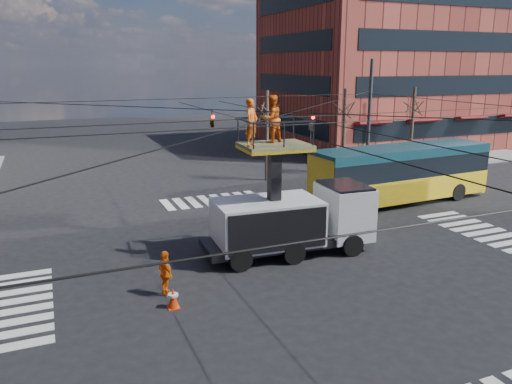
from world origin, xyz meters
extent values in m
plane|color=black|center=(0.00, 0.00, 0.00)|extent=(120.00, 120.00, 0.00)
cube|color=slate|center=(21.00, 21.00, 0.06)|extent=(18.00, 18.00, 0.12)
cube|color=maroon|center=(22.00, 24.00, 7.00)|extent=(20.00, 16.00, 14.00)
cube|color=black|center=(22.00, 16.00, 2.45)|extent=(17.00, 0.12, 1.58)
cube|color=black|center=(12.00, 24.00, 2.45)|extent=(0.12, 13.60, 1.58)
cube|color=black|center=(22.00, 16.00, 5.95)|extent=(17.00, 0.12, 1.57)
cube|color=black|center=(12.00, 24.00, 5.95)|extent=(0.12, 13.60, 1.57)
cube|color=black|center=(22.00, 16.00, 9.45)|extent=(17.00, 0.12, 1.57)
cube|color=black|center=(12.00, 24.00, 9.45)|extent=(0.12, 13.60, 1.57)
cube|color=black|center=(12.00, 24.00, 12.95)|extent=(0.12, 13.60, 1.57)
cylinder|color=#2D2D30|center=(12.00, 12.00, 4.00)|extent=(0.24, 0.24, 8.00)
cylinder|color=black|center=(0.00, 12.00, 5.70)|extent=(24.00, 0.03, 0.03)
cylinder|color=black|center=(0.00, 0.00, 5.90)|extent=(24.02, 24.02, 0.03)
cylinder|color=black|center=(0.00, 0.00, 5.90)|extent=(24.02, 24.02, 0.03)
cylinder|color=black|center=(0.00, -1.20, 5.60)|extent=(24.00, 0.03, 0.03)
cylinder|color=black|center=(0.00, 1.20, 5.60)|extent=(24.00, 0.03, 0.03)
cylinder|color=black|center=(-1.20, 0.00, 5.50)|extent=(0.03, 24.00, 0.03)
cylinder|color=black|center=(1.20, 0.00, 5.50)|extent=(0.03, 24.00, 0.03)
imported|color=black|center=(2.50, 3.00, 5.10)|extent=(0.16, 0.20, 1.00)
imported|color=black|center=(-1.50, 5.00, 5.35)|extent=(0.26, 1.24, 0.50)
cylinder|color=#382B21|center=(5.00, 13.50, 3.00)|extent=(0.24, 0.24, 6.00)
cylinder|color=#382B21|center=(11.00, 13.50, 3.00)|extent=(0.24, 0.24, 6.00)
cylinder|color=#382B21|center=(17.00, 13.50, 3.00)|extent=(0.24, 0.24, 6.00)
cube|color=black|center=(0.33, 0.86, 0.55)|extent=(7.12, 2.62, 0.30)
cube|color=#BABCBF|center=(2.92, 0.70, 1.55)|extent=(1.94, 2.50, 2.20)
cube|color=black|center=(2.92, 0.70, 2.35)|extent=(1.74, 2.39, 0.80)
cube|color=#BABCBF|center=(-0.57, 0.92, 1.45)|extent=(4.34, 2.75, 1.80)
cylinder|color=black|center=(2.65, -0.43, 0.45)|extent=(0.92, 0.40, 0.90)
cylinder|color=black|center=(2.79, 1.86, 0.45)|extent=(0.92, 0.40, 0.90)
cylinder|color=black|center=(0.06, -0.27, 0.45)|extent=(0.92, 0.40, 0.90)
cylinder|color=black|center=(0.20, 2.02, 0.45)|extent=(0.92, 0.40, 0.90)
cylinder|color=black|center=(-2.14, -0.14, 0.45)|extent=(0.92, 0.40, 0.90)
cylinder|color=black|center=(-2.00, 2.15, 0.45)|extent=(0.92, 0.40, 0.90)
cube|color=black|center=(-0.27, 0.90, 2.98)|extent=(0.48, 0.48, 3.16)
cube|color=#4B4B2D|center=(-0.27, 0.90, 4.56)|extent=(2.72, 2.25, 0.12)
cube|color=yellow|center=(-0.27, 0.90, 4.44)|extent=(2.72, 2.25, 0.12)
imported|color=#CD4F0D|center=(-1.36, 0.62, 5.52)|extent=(0.77, 0.75, 1.79)
imported|color=#CD4F0D|center=(-0.26, 1.23, 5.56)|extent=(1.07, 0.94, 1.86)
cube|color=#C29812|center=(9.76, 5.52, 0.95)|extent=(11.01, 3.23, 1.30)
cube|color=black|center=(9.76, 5.52, 2.15)|extent=(11.00, 3.18, 1.10)
cube|color=#0C2C36|center=(9.76, 5.52, 2.95)|extent=(11.01, 3.23, 0.50)
cube|color=#C29812|center=(4.43, 5.21, 1.60)|extent=(0.39, 2.48, 2.80)
cube|color=#C29812|center=(15.09, 5.83, 1.60)|extent=(0.39, 2.48, 2.80)
cube|color=black|center=(4.38, 5.21, 0.45)|extent=(0.30, 2.60, 0.30)
cube|color=gold|center=(4.53, 5.22, 2.85)|extent=(0.19, 1.60, 0.35)
cylinder|color=black|center=(6.03, 4.12, 0.50)|extent=(1.02, 0.36, 1.00)
cylinder|color=black|center=(5.89, 6.48, 0.50)|extent=(1.02, 0.36, 1.00)
cylinder|color=black|center=(13.08, 4.53, 0.50)|extent=(1.02, 0.36, 1.00)
cylinder|color=black|center=(12.95, 6.89, 0.50)|extent=(1.02, 0.36, 1.00)
cone|color=#FF3C0A|center=(-5.21, -2.09, 0.35)|extent=(0.36, 0.36, 0.69)
imported|color=orange|center=(-5.21, -1.09, 0.79)|extent=(0.58, 0.99, 1.59)
imported|color=red|center=(4.69, 3.70, 0.86)|extent=(0.72, 1.15, 1.71)
camera|label=1|loc=(-8.43, -16.66, 7.63)|focal=35.00mm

